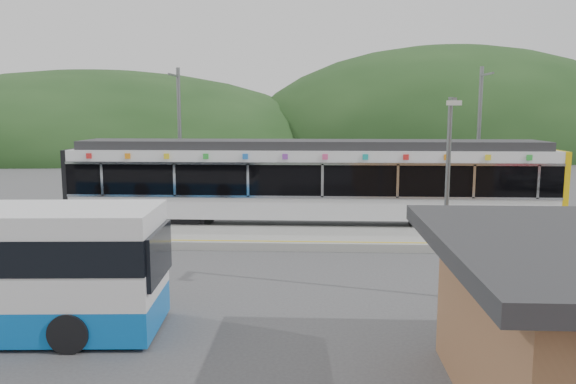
{
  "coord_description": "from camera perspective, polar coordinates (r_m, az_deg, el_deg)",
  "views": [
    {
      "loc": [
        -0.57,
        -17.85,
        4.99
      ],
      "look_at": [
        -1.48,
        1.0,
        2.26
      ],
      "focal_mm": 35.0,
      "sensor_mm": 36.0,
      "label": 1
    }
  ],
  "objects": [
    {
      "name": "ground",
      "position": [
        18.55,
        4.46,
        -7.41
      ],
      "size": [
        120.0,
        120.0,
        0.0
      ],
      "primitive_type": "plane",
      "color": "#4C4C4F",
      "rests_on": "ground"
    },
    {
      "name": "hills",
      "position": [
        24.62,
        18.68,
        -3.9
      ],
      "size": [
        146.0,
        149.0,
        26.0
      ],
      "color": "#1E3D19",
      "rests_on": "ground"
    },
    {
      "name": "train",
      "position": [
        24.03,
        2.31,
        1.23
      ],
      "size": [
        20.44,
        3.01,
        3.74
      ],
      "color": "black",
      "rests_on": "ground"
    },
    {
      "name": "catenary_mast_east",
      "position": [
        27.51,
        18.81,
        5.0
      ],
      "size": [
        0.18,
        1.8,
        7.0
      ],
      "color": "slate",
      "rests_on": "ground"
    },
    {
      "name": "platform",
      "position": [
        21.71,
        4.21,
        -4.68
      ],
      "size": [
        26.0,
        3.2,
        0.3
      ],
      "primitive_type": "cube",
      "color": "#9E9E99",
      "rests_on": "ground"
    },
    {
      "name": "yellow_line",
      "position": [
        20.41,
        4.31,
        -5.07
      ],
      "size": [
        26.0,
        0.1,
        0.01
      ],
      "primitive_type": "cube",
      "color": "yellow",
      "rests_on": "platform"
    },
    {
      "name": "lamp_post",
      "position": [
        15.25,
        16.0,
        1.2
      ],
      "size": [
        0.37,
        0.97,
        5.35
      ],
      "rotation": [
        0.0,
        0.0,
        -0.13
      ],
      "color": "slate",
      "rests_on": "ground"
    },
    {
      "name": "catenary_mast_west",
      "position": [
        27.22,
        -10.95,
        5.26
      ],
      "size": [
        0.18,
        1.8,
        7.0
      ],
      "color": "slate",
      "rests_on": "ground"
    }
  ]
}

